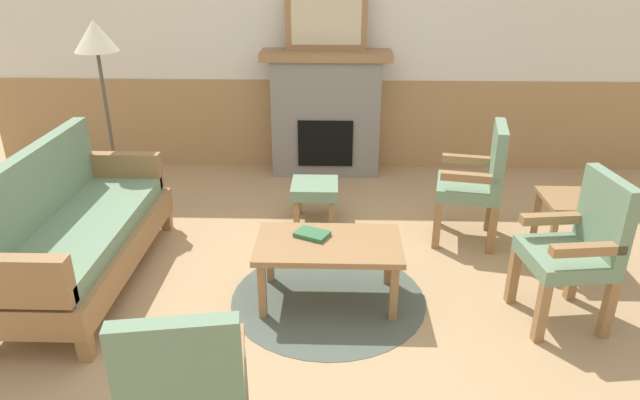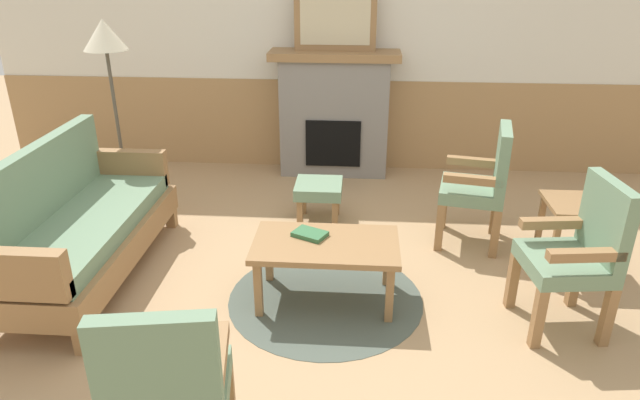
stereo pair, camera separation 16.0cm
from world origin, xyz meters
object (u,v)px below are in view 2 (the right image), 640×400
object	(u,v)px
fireplace	(334,113)
armchair_by_window_left	(482,181)
framed_picture	(335,21)
footstool	(319,191)
couch	(81,227)
book_on_table	(310,234)
coffee_table	(326,249)
armchair_near_fireplace	(579,250)
side_table	(576,217)
floor_lamp_by_couch	(106,47)
armchair_front_left	(168,388)

from	to	relation	value
fireplace	armchair_by_window_left	xyz separation A→B (m)	(1.24, -1.51, -0.11)
framed_picture	footstool	xyz separation A→B (m)	(-0.07, -1.21, -1.28)
couch	book_on_table	xyz separation A→B (m)	(1.64, -0.10, 0.06)
fireplace	framed_picture	size ratio (longest dim) A/B	1.62
coffee_table	armchair_near_fireplace	xyz separation A→B (m)	(1.54, -0.17, 0.15)
framed_picture	coffee_table	xyz separation A→B (m)	(0.07, -2.43, -1.17)
footstool	side_table	bearing A→B (deg)	-19.81
armchair_near_fireplace	side_table	bearing A→B (deg)	71.54
framed_picture	floor_lamp_by_couch	bearing A→B (deg)	-151.02
armchair_near_fireplace	fireplace	bearing A→B (deg)	121.81
footstool	armchair_front_left	xyz separation A→B (m)	(-0.42, -2.72, 0.25)
couch	armchair_near_fireplace	world-z (taller)	same
armchair_near_fireplace	coffee_table	bearing A→B (deg)	173.68
coffee_table	book_on_table	world-z (taller)	book_on_table
coffee_table	armchair_by_window_left	xyz separation A→B (m)	(1.17, 0.91, 0.15)
fireplace	coffee_table	world-z (taller)	fireplace
armchair_by_window_left	framed_picture	bearing A→B (deg)	129.24
armchair_near_fireplace	armchair_by_window_left	size ratio (longest dim) A/B	1.00
side_table	book_on_table	bearing A→B (deg)	-166.51
couch	framed_picture	bearing A→B (deg)	53.29
coffee_table	armchair_near_fireplace	distance (m)	1.56
floor_lamp_by_couch	coffee_table	bearing A→B (deg)	-35.92
book_on_table	armchair_by_window_left	size ratio (longest dim) A/B	0.22
armchair_by_window_left	side_table	xyz separation A→B (m)	(0.61, -0.38, -0.10)
book_on_table	armchair_near_fireplace	xyz separation A→B (m)	(1.65, -0.24, 0.08)
footstool	book_on_table	bearing A→B (deg)	-88.63
couch	floor_lamp_by_couch	size ratio (longest dim) A/B	1.07
coffee_table	couch	bearing A→B (deg)	174.34
footstool	armchair_by_window_left	bearing A→B (deg)	-13.12
book_on_table	armchair_near_fireplace	bearing A→B (deg)	-8.43
fireplace	floor_lamp_by_couch	world-z (taller)	floor_lamp_by_couch
book_on_table	armchair_by_window_left	xyz separation A→B (m)	(1.28, 0.84, 0.08)
framed_picture	armchair_front_left	xyz separation A→B (m)	(-0.49, -3.93, -1.02)
book_on_table	armchair_by_window_left	bearing A→B (deg)	33.19
framed_picture	footstool	distance (m)	1.76
framed_picture	footstool	size ratio (longest dim) A/B	2.00
framed_picture	book_on_table	world-z (taller)	framed_picture
footstool	side_table	world-z (taller)	side_table
couch	coffee_table	world-z (taller)	couch
footstool	armchair_near_fireplace	bearing A→B (deg)	-39.53
fireplace	book_on_table	xyz separation A→B (m)	(-0.04, -2.35, -0.20)
floor_lamp_by_couch	armchair_near_fireplace	bearing A→B (deg)	-24.32
fireplace	coffee_table	xyz separation A→B (m)	(0.07, -2.43, -0.27)
fireplace	armchair_near_fireplace	distance (m)	3.06
armchair_front_left	side_table	xyz separation A→B (m)	(2.33, 2.03, -0.10)
floor_lamp_by_couch	footstool	bearing A→B (deg)	-5.78
framed_picture	coffee_table	world-z (taller)	framed_picture
floor_lamp_by_couch	side_table	bearing A→B (deg)	-13.23
side_table	fireplace	bearing A→B (deg)	134.14
armchair_near_fireplace	book_on_table	bearing A→B (deg)	171.57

